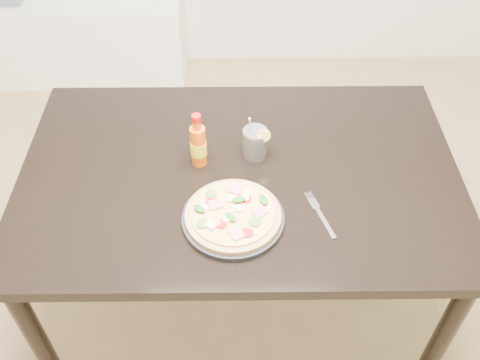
{
  "coord_description": "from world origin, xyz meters",
  "views": [
    {
      "loc": [
        0.21,
        -0.76,
        1.95
      ],
      "look_at": [
        0.22,
        0.32,
        0.83
      ],
      "focal_mm": 40.0,
      "sensor_mm": 36.0,
      "label": 1
    }
  ],
  "objects_px": {
    "cola_cup": "(255,144)",
    "fork": "(319,213)",
    "dining_table": "(240,188)",
    "plate": "(233,219)",
    "media_console": "(66,40)",
    "hot_sauce_bottle": "(198,145)",
    "pizza": "(233,214)"
  },
  "relations": [
    {
      "from": "dining_table",
      "to": "plate",
      "type": "bearing_deg",
      "value": -95.8
    },
    {
      "from": "plate",
      "to": "cola_cup",
      "type": "height_order",
      "value": "cola_cup"
    },
    {
      "from": "hot_sauce_bottle",
      "to": "plate",
      "type": "bearing_deg",
      "value": -66.13
    },
    {
      "from": "media_console",
      "to": "cola_cup",
      "type": "bearing_deg",
      "value": -55.37
    },
    {
      "from": "pizza",
      "to": "plate",
      "type": "bearing_deg",
      "value": -36.96
    },
    {
      "from": "dining_table",
      "to": "hot_sauce_bottle",
      "type": "distance_m",
      "value": 0.21
    },
    {
      "from": "cola_cup",
      "to": "media_console",
      "type": "bearing_deg",
      "value": 124.63
    },
    {
      "from": "dining_table",
      "to": "hot_sauce_bottle",
      "type": "relative_size",
      "value": 7.2
    },
    {
      "from": "fork",
      "to": "media_console",
      "type": "xyz_separation_m",
      "value": [
        -1.26,
        1.81,
        -0.5
      ]
    },
    {
      "from": "media_console",
      "to": "plate",
      "type": "bearing_deg",
      "value": -61.32
    },
    {
      "from": "plate",
      "to": "hot_sauce_bottle",
      "type": "height_order",
      "value": "hot_sauce_bottle"
    },
    {
      "from": "dining_table",
      "to": "plate",
      "type": "relative_size",
      "value": 4.69
    },
    {
      "from": "cola_cup",
      "to": "fork",
      "type": "relative_size",
      "value": 0.94
    },
    {
      "from": "media_console",
      "to": "dining_table",
      "type": "bearing_deg",
      "value": -57.83
    },
    {
      "from": "dining_table",
      "to": "pizza",
      "type": "xyz_separation_m",
      "value": [
        -0.02,
        -0.21,
        0.11
      ]
    },
    {
      "from": "cola_cup",
      "to": "fork",
      "type": "bearing_deg",
      "value": -54.4
    },
    {
      "from": "cola_cup",
      "to": "media_console",
      "type": "xyz_separation_m",
      "value": [
        -1.07,
        1.55,
        -0.55
      ]
    },
    {
      "from": "plate",
      "to": "pizza",
      "type": "xyz_separation_m",
      "value": [
        -0.0,
        0.0,
        0.02
      ]
    },
    {
      "from": "cola_cup",
      "to": "fork",
      "type": "xyz_separation_m",
      "value": [
        0.18,
        -0.26,
        -0.05
      ]
    },
    {
      "from": "plate",
      "to": "cola_cup",
      "type": "relative_size",
      "value": 1.72
    },
    {
      "from": "plate",
      "to": "pizza",
      "type": "distance_m",
      "value": 0.02
    },
    {
      "from": "dining_table",
      "to": "pizza",
      "type": "distance_m",
      "value": 0.23
    },
    {
      "from": "pizza",
      "to": "cola_cup",
      "type": "bearing_deg",
      "value": 75.49
    },
    {
      "from": "cola_cup",
      "to": "dining_table",
      "type": "bearing_deg",
      "value": -124.64
    },
    {
      "from": "cola_cup",
      "to": "fork",
      "type": "height_order",
      "value": "cola_cup"
    },
    {
      "from": "plate",
      "to": "fork",
      "type": "height_order",
      "value": "plate"
    },
    {
      "from": "dining_table",
      "to": "plate",
      "type": "xyz_separation_m",
      "value": [
        -0.02,
        -0.21,
        0.09
      ]
    },
    {
      "from": "dining_table",
      "to": "pizza",
      "type": "bearing_deg",
      "value": -96.07
    },
    {
      "from": "dining_table",
      "to": "media_console",
      "type": "distance_m",
      "value": 1.97
    },
    {
      "from": "dining_table",
      "to": "cola_cup",
      "type": "height_order",
      "value": "cola_cup"
    },
    {
      "from": "cola_cup",
      "to": "media_console",
      "type": "height_order",
      "value": "cola_cup"
    },
    {
      "from": "pizza",
      "to": "cola_cup",
      "type": "xyz_separation_m",
      "value": [
        0.07,
        0.28,
        0.02
      ]
    }
  ]
}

